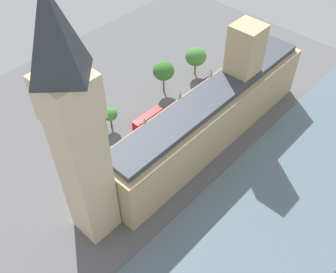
{
  "coord_description": "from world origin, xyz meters",
  "views": [
    {
      "loc": [
        -47.66,
        67.14,
        82.01
      ],
      "look_at": [
        1.0,
        14.35,
        9.56
      ],
      "focal_mm": 41.43,
      "sensor_mm": 36.0,
      "label": 1
    }
  ],
  "objects_px": {
    "clock_tower": "(76,131)",
    "plane_tree_opposite_hall": "(164,71)",
    "parliament_building": "(214,113)",
    "pedestrian_corner": "(134,160)",
    "car_dark_green_leading": "(207,81)",
    "plane_tree_near_tower": "(110,114)",
    "pedestrian_midblock": "(212,100)",
    "street_lamp_slot_10": "(105,119)",
    "pedestrian_far_end": "(193,115)",
    "car_silver_under_trees": "(112,153)",
    "car_black_kerbside": "(169,109)",
    "double_decker_bus_by_river_gate": "(148,120)",
    "plane_tree_trailing": "(196,57)"
  },
  "relations": [
    {
      "from": "parliament_building",
      "to": "plane_tree_trailing",
      "type": "height_order",
      "value": "parliament_building"
    },
    {
      "from": "car_black_kerbside",
      "to": "street_lamp_slot_10",
      "type": "relative_size",
      "value": 0.68
    },
    {
      "from": "pedestrian_far_end",
      "to": "pedestrian_corner",
      "type": "bearing_deg",
      "value": -7.15
    },
    {
      "from": "clock_tower",
      "to": "pedestrian_far_end",
      "type": "bearing_deg",
      "value": -80.17
    },
    {
      "from": "clock_tower",
      "to": "car_dark_green_leading",
      "type": "relative_size",
      "value": 14.47
    },
    {
      "from": "double_decker_bus_by_river_gate",
      "to": "plane_tree_near_tower",
      "type": "height_order",
      "value": "plane_tree_near_tower"
    },
    {
      "from": "car_dark_green_leading",
      "to": "pedestrian_midblock",
      "type": "relative_size",
      "value": 2.57
    },
    {
      "from": "double_decker_bus_by_river_gate",
      "to": "car_silver_under_trees",
      "type": "height_order",
      "value": "double_decker_bus_by_river_gate"
    },
    {
      "from": "pedestrian_corner",
      "to": "clock_tower",
      "type": "bearing_deg",
      "value": -119.52
    },
    {
      "from": "plane_tree_near_tower",
      "to": "car_silver_under_trees",
      "type": "bearing_deg",
      "value": 139.58
    },
    {
      "from": "parliament_building",
      "to": "plane_tree_opposite_hall",
      "type": "xyz_separation_m",
      "value": [
        25.31,
        -6.24,
        -1.32
      ]
    },
    {
      "from": "double_decker_bus_by_river_gate",
      "to": "car_silver_under_trees",
      "type": "xyz_separation_m",
      "value": [
        -0.73,
        15.12,
        -1.75
      ]
    },
    {
      "from": "pedestrian_corner",
      "to": "pedestrian_far_end",
      "type": "relative_size",
      "value": 0.99
    },
    {
      "from": "parliament_building",
      "to": "clock_tower",
      "type": "relative_size",
      "value": 1.2
    },
    {
      "from": "clock_tower",
      "to": "car_silver_under_trees",
      "type": "distance_m",
      "value": 38.16
    },
    {
      "from": "pedestrian_midblock",
      "to": "car_silver_under_trees",
      "type": "bearing_deg",
      "value": -132.73
    },
    {
      "from": "double_decker_bus_by_river_gate",
      "to": "street_lamp_slot_10",
      "type": "distance_m",
      "value": 12.64
    },
    {
      "from": "car_silver_under_trees",
      "to": "pedestrian_midblock",
      "type": "relative_size",
      "value": 2.8
    },
    {
      "from": "car_dark_green_leading",
      "to": "pedestrian_corner",
      "type": "distance_m",
      "value": 42.79
    },
    {
      "from": "car_dark_green_leading",
      "to": "pedestrian_far_end",
      "type": "relative_size",
      "value": 2.71
    },
    {
      "from": "pedestrian_far_end",
      "to": "plane_tree_near_tower",
      "type": "xyz_separation_m",
      "value": [
        15.19,
        20.53,
        4.47
      ]
    },
    {
      "from": "pedestrian_midblock",
      "to": "double_decker_bus_by_river_gate",
      "type": "bearing_deg",
      "value": -140.69
    },
    {
      "from": "pedestrian_far_end",
      "to": "pedestrian_midblock",
      "type": "relative_size",
      "value": 0.95
    },
    {
      "from": "car_dark_green_leading",
      "to": "plane_tree_near_tower",
      "type": "relative_size",
      "value": 0.6
    },
    {
      "from": "parliament_building",
      "to": "pedestrian_corner",
      "type": "height_order",
      "value": "parliament_building"
    },
    {
      "from": "car_silver_under_trees",
      "to": "street_lamp_slot_10",
      "type": "bearing_deg",
      "value": -29.47
    },
    {
      "from": "double_decker_bus_by_river_gate",
      "to": "plane_tree_trailing",
      "type": "xyz_separation_m",
      "value": [
        6.97,
        -30.57,
        4.57
      ]
    },
    {
      "from": "plane_tree_opposite_hall",
      "to": "pedestrian_far_end",
      "type": "bearing_deg",
      "value": 168.5
    },
    {
      "from": "car_dark_green_leading",
      "to": "plane_tree_near_tower",
      "type": "xyz_separation_m",
      "value": [
        7.62,
        37.01,
        4.29
      ]
    },
    {
      "from": "street_lamp_slot_10",
      "to": "plane_tree_opposite_hall",
      "type": "bearing_deg",
      "value": -88.43
    },
    {
      "from": "plane_tree_trailing",
      "to": "clock_tower",
      "type": "bearing_deg",
      "value": 109.14
    },
    {
      "from": "pedestrian_far_end",
      "to": "street_lamp_slot_10",
      "type": "relative_size",
      "value": 0.23
    },
    {
      "from": "double_decker_bus_by_river_gate",
      "to": "plane_tree_near_tower",
      "type": "xyz_separation_m",
      "value": [
        8.13,
        7.57,
        2.54
      ]
    },
    {
      "from": "car_silver_under_trees",
      "to": "pedestrian_corner",
      "type": "xyz_separation_m",
      "value": [
        -6.28,
        -2.44,
        -0.2
      ]
    },
    {
      "from": "parliament_building",
      "to": "car_black_kerbside",
      "type": "xyz_separation_m",
      "value": [
        16.8,
        0.23,
        -8.5
      ]
    },
    {
      "from": "pedestrian_midblock",
      "to": "car_dark_green_leading",
      "type": "bearing_deg",
      "value": 104.15
    },
    {
      "from": "pedestrian_corner",
      "to": "plane_tree_opposite_hall",
      "type": "height_order",
      "value": "plane_tree_opposite_hall"
    },
    {
      "from": "parliament_building",
      "to": "clock_tower",
      "type": "xyz_separation_m",
      "value": [
        1.79,
        42.45,
        22.32
      ]
    },
    {
      "from": "pedestrian_far_end",
      "to": "plane_tree_trailing",
      "type": "relative_size",
      "value": 0.15
    },
    {
      "from": "parliament_building",
      "to": "car_black_kerbside",
      "type": "bearing_deg",
      "value": 0.8
    },
    {
      "from": "plane_tree_opposite_hall",
      "to": "pedestrian_corner",
      "type": "bearing_deg",
      "value": 118.41
    },
    {
      "from": "clock_tower",
      "to": "pedestrian_far_end",
      "type": "distance_m",
      "value": 55.63
    },
    {
      "from": "clock_tower",
      "to": "plane_tree_opposite_hall",
      "type": "bearing_deg",
      "value": -64.21
    },
    {
      "from": "car_dark_green_leading",
      "to": "parliament_building",
      "type": "bearing_deg",
      "value": 132.9
    },
    {
      "from": "car_black_kerbside",
      "to": "double_decker_bus_by_river_gate",
      "type": "distance_m",
      "value": 9.82
    },
    {
      "from": "pedestrian_midblock",
      "to": "car_black_kerbside",
      "type": "bearing_deg",
      "value": -152.48
    },
    {
      "from": "car_dark_green_leading",
      "to": "pedestrian_far_end",
      "type": "xyz_separation_m",
      "value": [
        -7.57,
        16.48,
        -0.18
      ]
    },
    {
      "from": "clock_tower",
      "to": "car_black_kerbside",
      "type": "height_order",
      "value": "clock_tower"
    },
    {
      "from": "plane_tree_opposite_hall",
      "to": "car_dark_green_leading",
      "type": "bearing_deg",
      "value": -121.24
    },
    {
      "from": "pedestrian_midblock",
      "to": "street_lamp_slot_10",
      "type": "relative_size",
      "value": 0.24
    }
  ]
}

